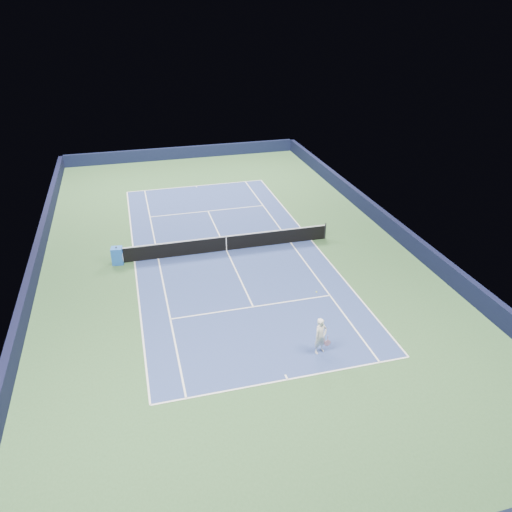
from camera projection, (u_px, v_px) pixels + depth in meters
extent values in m
plane|color=#2F532D|center=(227.00, 250.00, 30.34)|extent=(40.00, 40.00, 0.00)
cube|color=#101532|center=(183.00, 153.00, 47.02)|extent=(22.00, 0.35, 1.10)
cube|color=black|center=(388.00, 223.00, 32.56)|extent=(0.35, 40.00, 1.10)
cube|color=black|center=(35.00, 265.00, 27.61)|extent=(0.35, 40.00, 1.10)
cube|color=navy|center=(227.00, 250.00, 30.34)|extent=(10.97, 23.77, 0.01)
cube|color=white|center=(196.00, 186.00, 40.49)|extent=(10.97, 0.08, 0.00)
cube|color=white|center=(288.00, 380.00, 20.18)|extent=(10.97, 0.08, 0.00)
cube|color=white|center=(311.00, 240.00, 31.59)|extent=(0.08, 23.77, 0.00)
cube|color=white|center=(135.00, 261.00, 29.08)|extent=(0.08, 23.77, 0.00)
cube|color=white|center=(291.00, 243.00, 31.28)|extent=(0.08, 23.77, 0.00)
cube|color=white|center=(158.00, 259.00, 29.40)|extent=(0.08, 23.77, 0.00)
cube|color=white|center=(208.00, 211.00, 35.81)|extent=(8.23, 0.08, 0.00)
cube|color=white|center=(253.00, 307.00, 24.87)|extent=(8.23, 0.08, 0.00)
cube|color=white|center=(227.00, 250.00, 30.34)|extent=(0.08, 12.80, 0.00)
cube|color=white|center=(196.00, 187.00, 40.36)|extent=(0.08, 0.30, 0.00)
cube|color=white|center=(286.00, 377.00, 20.31)|extent=(0.08, 0.30, 0.00)
cylinder|color=black|center=(117.00, 255.00, 28.63)|extent=(0.10, 0.10, 1.07)
cylinder|color=black|center=(325.00, 231.00, 31.56)|extent=(0.10, 0.10, 1.07)
cube|color=black|center=(226.00, 244.00, 30.13)|extent=(12.80, 0.03, 0.91)
cube|color=white|center=(226.00, 236.00, 29.90)|extent=(12.80, 0.04, 0.06)
cube|color=white|center=(226.00, 244.00, 30.13)|extent=(0.05, 0.04, 0.91)
cube|color=blue|center=(117.00, 256.00, 28.64)|extent=(0.69, 0.64, 1.02)
cube|color=white|center=(123.00, 256.00, 28.73)|extent=(0.04, 0.45, 0.45)
imported|color=white|center=(321.00, 336.00, 21.35)|extent=(0.72, 0.59, 1.71)
cylinder|color=#CA829E|center=(328.00, 338.00, 21.46)|extent=(0.03, 0.03, 0.28)
cylinder|color=black|center=(327.00, 343.00, 21.57)|extent=(0.28, 0.02, 0.28)
cylinder|color=pink|center=(327.00, 343.00, 21.57)|extent=(0.30, 0.03, 0.30)
sphere|color=#C3D72D|center=(316.00, 292.00, 21.48)|extent=(0.07, 0.07, 0.07)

